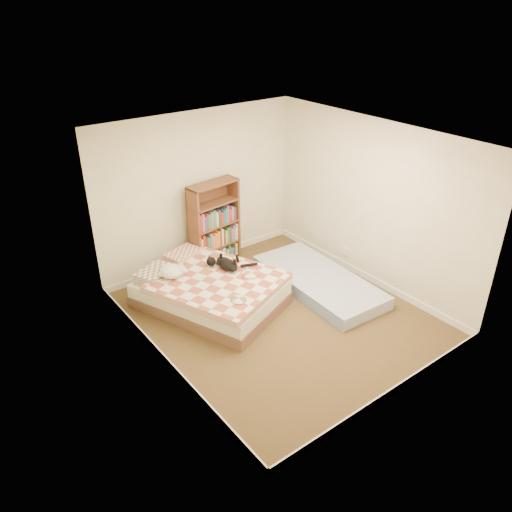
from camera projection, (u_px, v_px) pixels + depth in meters
room at (280, 238)px, 6.45m from camera, size 3.51×4.01×2.51m
bed at (209, 290)px, 7.16m from camera, size 1.99×2.32×0.52m
bookshelf at (214, 235)px, 8.08m from camera, size 0.89×0.39×1.43m
floor_mattress at (318, 281)px, 7.64m from camera, size 1.09×2.22×0.20m
black_cat at (226, 263)px, 7.22m from camera, size 0.44×0.74×0.17m
white_dog at (172, 271)px, 6.99m from camera, size 0.37×0.40×0.17m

